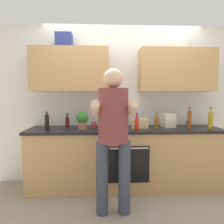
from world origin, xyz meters
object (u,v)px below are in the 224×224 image
bottle_soy (47,122)px  grocery_bag_bread (140,123)px  bottle_syrup (156,123)px  grocery_bag_rice (168,120)px  bottle_vinegar (189,120)px  bottle_wine (67,122)px  potted_herb (82,119)px  bottle_oil (210,120)px  bottle_juice (100,120)px  cup_stoneware (189,123)px  bottle_hotsauce (137,123)px  mixing_bowl (115,125)px  person_standing (113,130)px  cup_ceramic (94,125)px

bottle_soy → grocery_bag_bread: 1.34m
bottle_syrup → grocery_bag_rice: size_ratio=1.11×
bottle_vinegar → bottle_wine: size_ratio=1.52×
bottle_wine → potted_herb: bearing=-41.8°
bottle_oil → bottle_vinegar: bearing=173.4°
bottle_syrup → bottle_juice: (-0.82, 0.03, 0.04)m
bottle_oil → cup_stoneware: bottle_oil is taller
bottle_hotsauce → bottle_juice: bearing=163.2°
bottle_soy → bottle_wine: 0.33m
grocery_bag_rice → mixing_bowl: bearing=-176.4°
cup_stoneware → grocery_bag_rice: bearing=-171.8°
person_standing → cup_ceramic: bearing=107.4°
bottle_hotsauce → bottle_soy: bearing=174.5°
bottle_syrup → cup_ceramic: 0.93m
person_standing → bottle_syrup: person_standing is taller
bottle_syrup → bottle_juice: 0.82m
bottle_wine → grocery_bag_bread: bearing=-7.5°
bottle_oil → bottle_soy: (-2.33, 0.10, -0.02)m
person_standing → bottle_syrup: 0.93m
person_standing → bottle_juice: (-0.15, 0.68, 0.03)m
bottle_vinegar → grocery_bag_rice: bottle_vinegar is taller
bottle_vinegar → cup_ceramic: size_ratio=3.55×
person_standing → bottle_wine: person_standing is taller
cup_ceramic → grocery_bag_rice: grocery_bag_rice is taller
cup_stoneware → grocery_bag_bread: grocery_bag_bread is taller
bottle_hotsauce → cup_ceramic: (-0.60, 0.27, -0.05)m
cup_stoneware → bottle_oil: bearing=-55.4°
bottle_vinegar → bottle_syrup: (-0.46, 0.08, -0.05)m
bottle_soy → bottle_wine: bottle_soy is taller
bottle_oil → potted_herb: bearing=177.0°
grocery_bag_rice → bottle_juice: bearing=-174.5°
bottle_hotsauce → grocery_bag_bread: bottle_hotsauce is taller
cup_ceramic → grocery_bag_rice: 1.13m
bottle_oil → cup_ceramic: bearing=171.5°
bottle_vinegar → bottle_juice: bearing=175.4°
person_standing → potted_herb: person_standing is taller
cup_ceramic → cup_stoneware: (1.47, 0.04, 0.00)m
bottle_hotsauce → bottle_juice: size_ratio=0.76×
grocery_bag_rice → grocery_bag_bread: bearing=-172.0°
person_standing → bottle_syrup: size_ratio=7.20×
cup_stoneware → grocery_bag_rice: size_ratio=0.46×
bottle_soy → bottle_wine: (0.26, 0.21, -0.02)m
bottle_syrup → bottle_wine: bearing=171.1°
person_standing → cup_ceramic: 0.83m
bottle_syrup → potted_herb: 1.08m
grocery_bag_bread → bottle_oil: bearing=-10.0°
bottle_hotsauce → bottle_syrup: bottle_hotsauce is taller
bottle_wine → bottle_juice: 0.53m
cup_ceramic → person_standing: bearing=-72.6°
cup_stoneware → grocery_bag_bread: (-0.79, -0.11, 0.02)m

